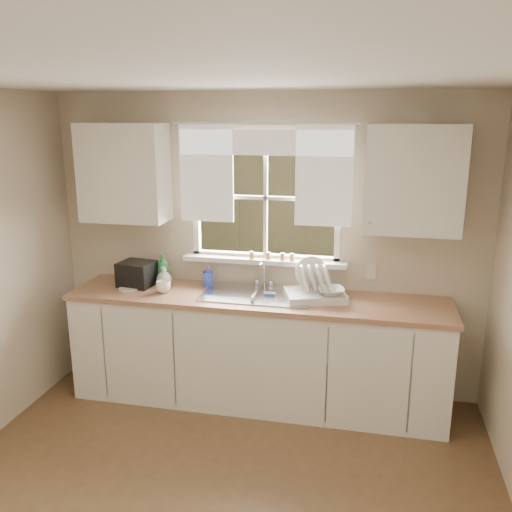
% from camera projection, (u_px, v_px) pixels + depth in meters
% --- Properties ---
extents(room_walls, '(3.62, 4.02, 2.50)m').
position_uv_depth(room_walls, '(180.00, 347.00, 2.58)').
color(room_walls, beige).
rests_on(room_walls, ground).
extents(ceiling, '(3.60, 4.00, 0.02)m').
position_uv_depth(ceiling, '(174.00, 69.00, 2.32)').
color(ceiling, silver).
rests_on(ceiling, room_walls).
extents(window, '(1.38, 0.16, 1.06)m').
position_uv_depth(window, '(265.00, 218.00, 4.47)').
color(window, white).
rests_on(window, room_walls).
extents(curtains, '(1.50, 0.03, 0.81)m').
position_uv_depth(curtains, '(264.00, 164.00, 4.31)').
color(curtains, white).
rests_on(curtains, room_walls).
extents(base_cabinets, '(3.00, 0.62, 0.87)m').
position_uv_depth(base_cabinets, '(257.00, 351.00, 4.43)').
color(base_cabinets, silver).
rests_on(base_cabinets, ground).
extents(countertop, '(3.04, 0.65, 0.04)m').
position_uv_depth(countertop, '(257.00, 299.00, 4.32)').
color(countertop, '#A57352').
rests_on(countertop, base_cabinets).
extents(upper_cabinet_left, '(0.70, 0.33, 0.80)m').
position_uv_depth(upper_cabinet_left, '(124.00, 173.00, 4.45)').
color(upper_cabinet_left, silver).
rests_on(upper_cabinet_left, room_walls).
extents(upper_cabinet_right, '(0.70, 0.33, 0.80)m').
position_uv_depth(upper_cabinet_right, '(414.00, 180.00, 3.98)').
color(upper_cabinet_right, silver).
rests_on(upper_cabinet_right, room_walls).
extents(wall_outlet, '(0.08, 0.01, 0.12)m').
position_uv_depth(wall_outlet, '(371.00, 272.00, 4.38)').
color(wall_outlet, beige).
rests_on(wall_outlet, room_walls).
extents(sill_jars, '(0.38, 0.04, 0.06)m').
position_uv_depth(sill_jars, '(273.00, 256.00, 4.47)').
color(sill_jars, brown).
rests_on(sill_jars, window).
extents(backyard, '(20.00, 10.00, 6.13)m').
position_uv_depth(backyard, '(365.00, 50.00, 9.92)').
color(backyard, '#335421').
rests_on(backyard, ground).
extents(sink, '(0.88, 0.52, 0.40)m').
position_uv_depth(sink, '(258.00, 304.00, 4.36)').
color(sink, '#B7B7BC').
rests_on(sink, countertop).
extents(dish_rack, '(0.54, 0.47, 0.31)m').
position_uv_depth(dish_rack, '(315.00, 290.00, 4.24)').
color(dish_rack, silver).
rests_on(dish_rack, countertop).
extents(bowl, '(0.25, 0.25, 0.05)m').
position_uv_depth(bowl, '(331.00, 291.00, 4.17)').
color(bowl, beige).
rests_on(bowl, dish_rack).
extents(soap_bottle_a, '(0.12, 0.12, 0.26)m').
position_uv_depth(soap_bottle_a, '(163.00, 268.00, 4.61)').
color(soap_bottle_a, '#2D8C47').
rests_on(soap_bottle_a, countertop).
extents(soap_bottle_b, '(0.11, 0.11, 0.18)m').
position_uv_depth(soap_bottle_b, '(208.00, 275.00, 4.55)').
color(soap_bottle_b, '#2F43B2').
rests_on(soap_bottle_b, countertop).
extents(soap_bottle_c, '(0.17, 0.17, 0.16)m').
position_uv_depth(soap_bottle_c, '(164.00, 276.00, 4.57)').
color(soap_bottle_c, beige).
rests_on(soap_bottle_c, countertop).
extents(saucer, '(0.16, 0.16, 0.01)m').
position_uv_depth(saucer, '(129.00, 289.00, 4.49)').
color(saucer, white).
rests_on(saucer, countertop).
extents(cup, '(0.13, 0.13, 0.10)m').
position_uv_depth(cup, '(163.00, 287.00, 4.40)').
color(cup, white).
rests_on(cup, countertop).
extents(black_appliance, '(0.31, 0.28, 0.20)m').
position_uv_depth(black_appliance, '(137.00, 274.00, 4.57)').
color(black_appliance, black).
rests_on(black_appliance, countertop).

